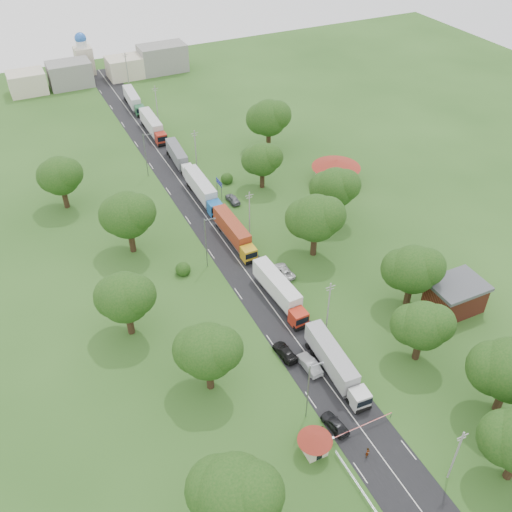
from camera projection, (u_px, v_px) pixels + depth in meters
ground at (274, 310)px, 91.37m from camera, size 260.00×260.00×0.00m
road at (225, 243)px, 105.60m from camera, size 8.00×200.00×0.04m
boom_barrier at (354, 430)px, 72.58m from camera, size 9.22×0.35×1.18m
guard_booth at (315, 441)px, 69.81m from camera, size 4.40×4.40×3.45m
info_sign at (219, 185)px, 116.20m from camera, size 0.12×3.10×4.10m
pole_0 at (456, 455)px, 65.47m from camera, size 1.60×0.24×9.00m
pole_1 at (329, 305)px, 85.39m from camera, size 1.60×0.24×9.00m
pole_2 at (249, 212)px, 105.31m from camera, size 1.60×0.24×9.00m
pole_3 at (196, 148)px, 125.22m from camera, size 1.60×0.24×9.00m
pole_4 at (156, 102)px, 145.14m from camera, size 1.60×0.24×9.00m
pole_5 at (127, 67)px, 165.06m from camera, size 1.60×0.24×9.00m
lamp_0 at (309, 389)px, 71.91m from camera, size 2.03×0.22×10.00m
lamp_1 at (207, 241)px, 96.81m from camera, size 2.03×0.22×10.00m
lamp_2 at (146, 153)px, 121.71m from camera, size 2.03×0.22×10.00m
tree_1 at (511, 369)px, 71.46m from camera, size 9.60×9.60×12.05m
tree_2 at (423, 325)px, 79.39m from camera, size 8.00×8.00×10.10m
tree_3 at (413, 269)px, 88.17m from camera, size 8.80×8.80×11.07m
tree_4 at (315, 218)px, 98.21m from camera, size 9.60×9.60×12.05m
tree_5 at (335, 187)px, 107.34m from camera, size 8.80×8.80×11.07m
tree_6 at (262, 159)px, 117.43m from camera, size 8.00×8.00×10.10m
tree_7 at (268, 118)px, 130.41m from camera, size 9.60×9.60×12.05m
tree_9 at (234, 492)px, 58.51m from camera, size 9.60×9.60×12.05m
tree_10 at (207, 350)px, 74.82m from camera, size 8.80×8.80×11.07m
tree_11 at (125, 297)px, 83.10m from camera, size 8.80×8.80×11.07m
tree_12 at (127, 214)px, 98.99m from camera, size 9.60×9.60×12.05m
tree_13 at (60, 175)px, 110.87m from camera, size 8.80×8.80×11.07m
house_brick at (455, 296)px, 90.07m from camera, size 8.60×6.60×5.20m
house_cream at (336, 167)px, 120.70m from camera, size 10.08×10.08×5.80m
distant_town at (107, 69)px, 167.71m from camera, size 52.00×8.00×8.00m
church at (84, 56)px, 170.63m from camera, size 5.00×5.00×12.30m
truck_0 at (335, 363)px, 79.74m from camera, size 3.18×14.62×4.04m
truck_1 at (280, 290)px, 91.81m from camera, size 3.11×14.73×4.07m
truck_2 at (234, 232)px, 104.59m from camera, size 2.66×14.63×4.05m
truck_3 at (203, 190)px, 116.21m from camera, size 2.75×15.34×4.25m
truck_4 at (178, 156)px, 127.97m from camera, size 3.02×13.54×3.74m
truck_5 at (153, 125)px, 140.14m from camera, size 2.77×15.06×4.17m
truck_6 at (133, 100)px, 152.92m from camera, size 3.11×14.26×3.94m
car_lane_front at (335, 424)px, 73.45m from camera, size 2.35×4.59×1.49m
car_lane_mid at (309, 364)px, 81.29m from camera, size 1.90×4.98×1.62m
car_lane_rear at (285, 352)px, 83.27m from camera, size 2.32×5.03×1.42m
car_verge_near at (284, 271)px, 97.96m from camera, size 2.44×5.12×1.41m
car_verge_far at (233, 199)px, 116.18m from camera, size 1.95×4.49×1.51m
pedestrian_near at (368, 453)px, 70.03m from camera, size 0.72×0.63×1.67m
pedestrian_booth at (322, 432)px, 72.23m from camera, size 1.16×1.19×1.93m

